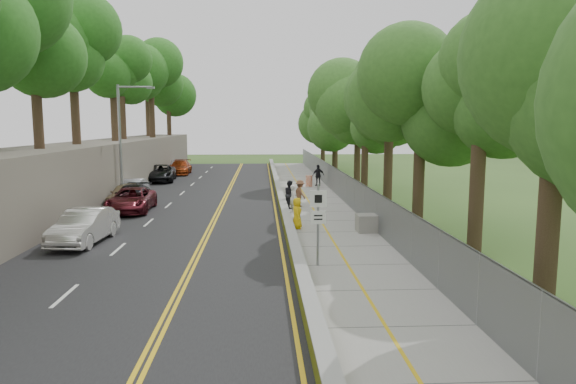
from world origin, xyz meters
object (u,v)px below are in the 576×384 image
(painter_0, at_px, (297,213))
(car_2, at_px, (131,200))
(streetlight, at_px, (123,135))
(signpost, at_px, (318,216))
(construction_barrel, at_px, (309,181))
(car_1, at_px, (84,226))
(concrete_block, at_px, (370,223))
(person_far, at_px, (318,175))

(painter_0, bearing_deg, car_2, 60.45)
(streetlight, relative_size, signpost, 2.58)
(construction_barrel, height_order, car_1, car_1)
(car_2, bearing_deg, concrete_block, -28.43)
(car_1, xyz_separation_m, painter_0, (9.75, 2.68, 0.04))
(car_2, xyz_separation_m, painter_0, (9.75, -5.72, 0.09))
(painter_0, bearing_deg, streetlight, 48.92)
(signpost, height_order, concrete_block, signpost)
(concrete_block, height_order, painter_0, painter_0)
(construction_barrel, bearing_deg, car_1, -120.46)
(concrete_block, bearing_deg, signpost, -118.38)
(streetlight, bearing_deg, concrete_block, -36.69)
(concrete_block, relative_size, painter_0, 0.81)
(concrete_block, bearing_deg, painter_0, 165.39)
(construction_barrel, relative_size, concrete_block, 0.74)
(signpost, xyz_separation_m, construction_barrel, (1.96, 24.69, -1.44))
(car_2, bearing_deg, car_1, -91.87)
(streetlight, height_order, car_1, streetlight)
(streetlight, xyz_separation_m, painter_0, (11.21, -10.07, -3.79))
(painter_0, xyz_separation_m, person_far, (3.10, 18.14, 0.12))
(construction_barrel, relative_size, painter_0, 0.60)
(painter_0, bearing_deg, construction_barrel, -6.40)
(signpost, bearing_deg, streetlight, 124.08)
(painter_0, relative_size, person_far, 0.87)
(painter_0, height_order, person_far, person_far)
(car_2, distance_m, person_far, 17.87)
(signpost, bearing_deg, construction_barrel, 85.45)
(concrete_block, relative_size, car_1, 0.28)
(construction_barrel, bearing_deg, person_far, 24.93)
(concrete_block, xyz_separation_m, car_2, (-13.30, 6.65, 0.28))
(streetlight, relative_size, construction_barrel, 8.41)
(car_2, bearing_deg, person_far, 42.14)
(construction_barrel, bearing_deg, signpost, -94.55)
(streetlight, xyz_separation_m, car_2, (1.46, -4.35, -3.88))
(streetlight, height_order, signpost, streetlight)
(signpost, bearing_deg, concrete_block, 61.62)
(signpost, xyz_separation_m, car_1, (-10.05, 4.26, -1.15))
(construction_barrel, xyz_separation_m, painter_0, (-2.26, -17.75, 0.32))
(signpost, distance_m, car_1, 10.98)
(construction_barrel, height_order, person_far, person_far)
(concrete_block, xyz_separation_m, car_1, (-13.30, -1.76, 0.33))
(car_2, relative_size, person_far, 2.81)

